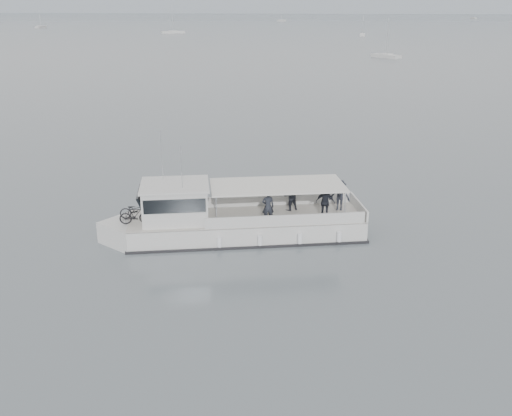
# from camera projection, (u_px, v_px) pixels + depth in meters

# --- Properties ---
(ground) EXTENTS (1400.00, 1400.00, 0.00)m
(ground) POSITION_uv_depth(u_px,v_px,m) (228.00, 230.00, 30.62)
(ground) COLOR #535C61
(ground) RESTS_ON ground
(tour_boat) EXTENTS (13.74, 6.06, 5.75)m
(tour_boat) POSITION_uv_depth(u_px,v_px,m) (223.00, 220.00, 29.41)
(tour_boat) COLOR silver
(tour_boat) RESTS_ON ground
(moored_fleet) EXTENTS (388.48, 357.87, 10.64)m
(moored_fleet) POSITION_uv_depth(u_px,v_px,m) (257.00, 30.00, 229.77)
(moored_fleet) COLOR silver
(moored_fleet) RESTS_ON ground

